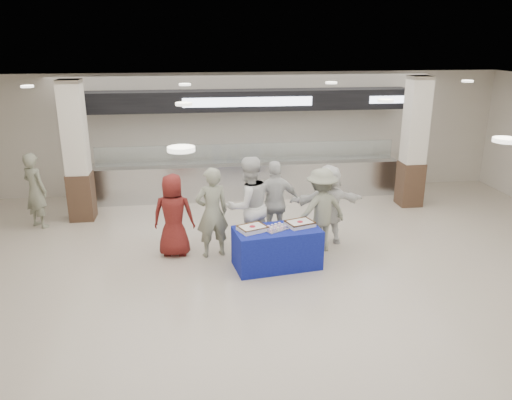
{
  "coord_description": "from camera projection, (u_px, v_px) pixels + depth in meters",
  "views": [
    {
      "loc": [
        -1.4,
        -7.25,
        4.09
      ],
      "look_at": [
        -0.25,
        1.6,
        1.15
      ],
      "focal_mm": 35.0,
      "sensor_mm": 36.0,
      "label": 1
    }
  ],
  "objects": [
    {
      "name": "civilian_maroon",
      "position": [
        173.0,
        215.0,
        9.57
      ],
      "size": [
        0.85,
        0.61,
        1.63
      ],
      "primitive_type": "imported",
      "rotation": [
        0.0,
        0.0,
        3.02
      ],
      "color": "maroon",
      "rests_on": "ground"
    },
    {
      "name": "display_table",
      "position": [
        277.0,
        248.0,
        9.19
      ],
      "size": [
        1.65,
        1.0,
        0.75
      ],
      "primitive_type": "cube",
      "rotation": [
        0.0,
        0.0,
        0.15
      ],
      "color": "#152395",
      "rests_on": "ground"
    },
    {
      "name": "column_right",
      "position": [
        414.0,
        145.0,
        12.25
      ],
      "size": [
        0.55,
        0.55,
        3.2
      ],
      "color": "#3D281C",
      "rests_on": "ground"
    },
    {
      "name": "civilian_white",
      "position": [
        328.0,
        204.0,
        10.13
      ],
      "size": [
        1.56,
        0.54,
        1.67
      ],
      "primitive_type": "imported",
      "rotation": [
        0.0,
        0.0,
        3.17
      ],
      "color": "white",
      "rests_on": "ground"
    },
    {
      "name": "ground",
      "position": [
        283.0,
        295.0,
        8.28
      ],
      "size": [
        14.0,
        14.0,
        0.0
      ],
      "primitive_type": "plane",
      "color": "beige",
      "rests_on": "ground"
    },
    {
      "name": "sheet_cake_left",
      "position": [
        252.0,
        228.0,
        8.98
      ],
      "size": [
        0.59,
        0.53,
        0.1
      ],
      "color": "white",
      "rests_on": "display_table"
    },
    {
      "name": "soldier_bg",
      "position": [
        35.0,
        190.0,
        11.0
      ],
      "size": [
        0.74,
        0.69,
        1.7
      ],
      "primitive_type": "imported",
      "rotation": [
        0.0,
        0.0,
        2.51
      ],
      "color": "gray",
      "rests_on": "ground"
    },
    {
      "name": "cupcake_tray",
      "position": [
        275.0,
        228.0,
        9.04
      ],
      "size": [
        0.52,
        0.48,
        0.07
      ],
      "color": "#A8A9AD",
      "rests_on": "display_table"
    },
    {
      "name": "soldier_b",
      "position": [
        321.0,
        210.0,
        9.77
      ],
      "size": [
        1.22,
        0.91,
        1.69
      ],
      "primitive_type": "imported",
      "rotation": [
        0.0,
        0.0,
        3.42
      ],
      "color": "gray",
      "rests_on": "ground"
    },
    {
      "name": "column_left",
      "position": [
        77.0,
        155.0,
        11.26
      ],
      "size": [
        0.55,
        0.55,
        3.2
      ],
      "color": "#3D281C",
      "rests_on": "ground"
    },
    {
      "name": "sheet_cake_right",
      "position": [
        300.0,
        223.0,
        9.21
      ],
      "size": [
        0.57,
        0.5,
        0.1
      ],
      "color": "white",
      "rests_on": "display_table"
    },
    {
      "name": "soldier_a",
      "position": [
        212.0,
        212.0,
        9.5
      ],
      "size": [
        0.74,
        0.58,
        1.78
      ],
      "primitive_type": "imported",
      "rotation": [
        0.0,
        0.0,
        3.4
      ],
      "color": "gray",
      "rests_on": "ground"
    },
    {
      "name": "chef_short",
      "position": [
        275.0,
        203.0,
        10.07
      ],
      "size": [
        1.07,
        0.54,
        1.75
      ],
      "primitive_type": "imported",
      "rotation": [
        0.0,
        0.0,
        3.25
      ],
      "color": "silver",
      "rests_on": "ground"
    },
    {
      "name": "chef_tall",
      "position": [
        249.0,
        206.0,
        9.62
      ],
      "size": [
        1.15,
        1.03,
        1.94
      ],
      "primitive_type": "imported",
      "rotation": [
        0.0,
        0.0,
        3.52
      ],
      "color": "silver",
      "rests_on": "ground"
    },
    {
      "name": "serving_line",
      "position": [
        247.0,
        154.0,
        13.0
      ],
      "size": [
        8.7,
        0.85,
        2.8
      ],
      "color": "silver",
      "rests_on": "ground"
    }
  ]
}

